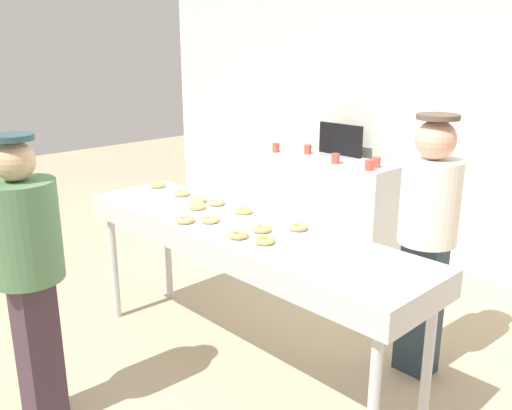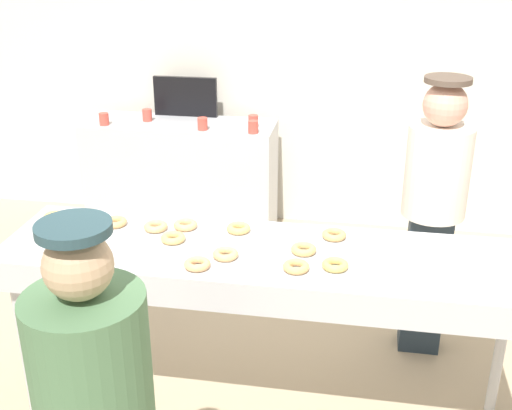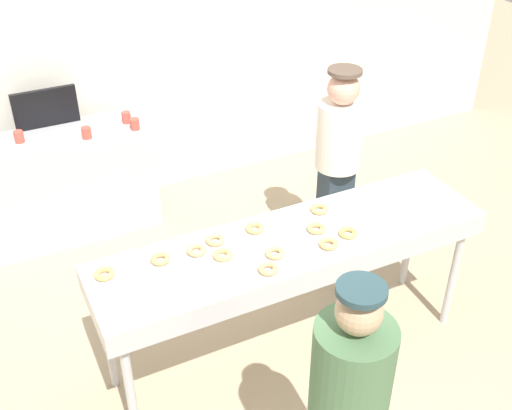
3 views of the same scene
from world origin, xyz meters
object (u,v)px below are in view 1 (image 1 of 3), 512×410
at_px(glazed_donut_0, 182,193).
at_px(prep_counter, 325,203).
at_px(fryer_conveyor, 242,238).
at_px(glazed_donut_6, 298,227).
at_px(glazed_donut_1, 262,229).
at_px(glazed_donut_10, 210,219).
at_px(glazed_donut_7, 265,240).
at_px(glazed_donut_4, 216,202).
at_px(paper_cup_4, 376,162).
at_px(glazed_donut_8, 197,206).
at_px(worker_baker, 427,230).
at_px(paper_cup_3, 369,165).
at_px(paper_cup_0, 308,149).
at_px(glazed_donut_2, 238,235).
at_px(paper_cup_2, 336,159).
at_px(glazed_donut_5, 157,185).
at_px(menu_display, 340,139).
at_px(glazed_donut_9, 199,199).
at_px(glazed_donut_11, 185,220).
at_px(glazed_donut_3, 244,210).
at_px(customer_waiting, 28,265).

distance_m(glazed_donut_0, prep_counter, 2.08).
distance_m(fryer_conveyor, glazed_donut_6, 0.37).
height_order(glazed_donut_1, glazed_donut_10, same).
bearing_deg(glazed_donut_7, glazed_donut_0, 166.78).
xyz_separation_m(glazed_donut_4, paper_cup_4, (0.01, 1.94, 0.00)).
bearing_deg(glazed_donut_8, worker_baker, 30.45).
relative_size(glazed_donut_8, paper_cup_3, 1.24).
xyz_separation_m(glazed_donut_7, paper_cup_4, (-0.77, 2.24, 0.00)).
bearing_deg(paper_cup_0, paper_cup_4, -2.13).
bearing_deg(worker_baker, glazed_donut_2, 44.18).
relative_size(prep_counter, paper_cup_2, 15.92).
bearing_deg(glazed_donut_4, glazed_donut_2, -29.56).
bearing_deg(glazed_donut_8, glazed_donut_5, 168.65).
bearing_deg(menu_display, worker_baker, -39.84).
height_order(fryer_conveyor, paper_cup_2, paper_cup_2).
distance_m(glazed_donut_9, paper_cup_0, 2.15).
xyz_separation_m(paper_cup_3, paper_cup_4, (-0.03, 0.16, 0.00)).
bearing_deg(glazed_donut_9, glazed_donut_0, 175.86).
distance_m(glazed_donut_4, menu_display, 2.26).
xyz_separation_m(glazed_donut_1, glazed_donut_2, (-0.02, -0.17, 0.00)).
bearing_deg(paper_cup_3, menu_display, 148.27).
distance_m(glazed_donut_7, glazed_donut_9, 0.95).
relative_size(glazed_donut_8, paper_cup_2, 1.24).
height_order(glazed_donut_10, glazed_donut_11, same).
xyz_separation_m(glazed_donut_9, paper_cup_0, (-0.72, 2.02, 0.00)).
relative_size(paper_cup_4, menu_display, 0.18).
height_order(glazed_donut_9, paper_cup_0, paper_cup_0).
distance_m(glazed_donut_6, glazed_donut_10, 0.57).
relative_size(glazed_donut_3, paper_cup_0, 1.24).
bearing_deg(paper_cup_4, fryer_conveyor, -78.20).
bearing_deg(glazed_donut_1, glazed_donut_2, -95.21).
bearing_deg(glazed_donut_8, paper_cup_0, 111.69).
distance_m(glazed_donut_10, menu_display, 2.61).
height_order(glazed_donut_2, glazed_donut_5, same).
height_order(fryer_conveyor, glazed_donut_0, glazed_donut_0).
distance_m(glazed_donut_0, worker_baker, 1.77).
bearing_deg(menu_display, glazed_donut_10, -70.55).
relative_size(glazed_donut_8, customer_waiting, 0.07).
relative_size(glazed_donut_5, prep_counter, 0.08).
relative_size(glazed_donut_4, glazed_donut_8, 1.00).
distance_m(glazed_donut_0, glazed_donut_9, 0.22).
bearing_deg(glazed_donut_2, paper_cup_3, 104.99).
bearing_deg(paper_cup_0, glazed_donut_0, -75.97).
bearing_deg(worker_baker, prep_counter, -46.32).
relative_size(glazed_donut_6, worker_baker, 0.07).
height_order(fryer_conveyor, glazed_donut_8, glazed_donut_8).
relative_size(glazed_donut_2, paper_cup_0, 1.24).
bearing_deg(fryer_conveyor, glazed_donut_11, -142.67).
xyz_separation_m(prep_counter, menu_display, (0.00, 0.21, 0.64)).
bearing_deg(glazed_donut_3, paper_cup_4, 97.82).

